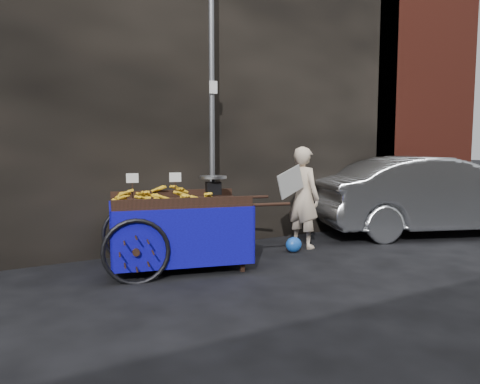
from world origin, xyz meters
TOP-DOWN VIEW (x-y plane):
  - ground at (0.00, 0.00)m, footprint 80.00×80.00m
  - building_wall at (0.39, 2.60)m, footprint 13.50×2.00m
  - street_pole at (0.30, 1.30)m, footprint 0.12×0.10m
  - banana_cart at (-0.58, 0.65)m, footprint 2.50×1.57m
  - vendor at (1.58, 0.76)m, footprint 0.90×0.63m
  - plastic_bag at (1.26, 0.56)m, footprint 0.25×0.20m
  - parked_car at (4.25, 0.46)m, footprint 4.38×2.83m

SIDE VIEW (x-z plane):
  - ground at x=0.00m, z-range 0.00..0.00m
  - plastic_bag at x=1.26m, z-range 0.00..0.23m
  - parked_car at x=4.25m, z-range 0.00..1.36m
  - vendor at x=1.58m, z-range 0.00..1.55m
  - banana_cart at x=-0.58m, z-range 0.15..1.41m
  - street_pole at x=0.30m, z-range 0.01..4.01m
  - building_wall at x=0.39m, z-range 0.00..5.00m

